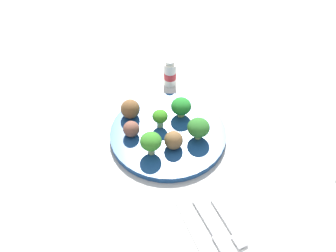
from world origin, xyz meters
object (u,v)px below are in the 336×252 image
meatball_back_left (130,109)px  broccoli_floret_far_rim (151,142)px  meatball_back_right (175,140)px  napkin (219,226)px  yogurt_bottle (170,74)px  plate (168,134)px  meatball_mid_right (131,129)px  knife (213,231)px  broccoli_floret_front_right (160,117)px  broccoli_floret_near_rim (198,128)px  broccoli_floret_center (181,106)px  fork (230,225)px

meatball_back_left → broccoli_floret_far_rim: bearing=9.4°
meatball_back_right → napkin: meatball_back_right is taller
meatball_back_left → napkin: meatball_back_left is taller
yogurt_bottle → plate: bearing=-17.0°
meatball_mid_right → yogurt_bottle: bearing=140.7°
broccoli_floret_far_rim → meatball_mid_right: 0.08m
meatball_mid_right → knife: meatball_mid_right is taller
broccoli_floret_front_right → napkin: size_ratio=0.28×
broccoli_floret_near_rim → napkin: broccoli_floret_near_rim is taller
broccoli_floret_near_rim → broccoli_floret_center: 0.08m
broccoli_floret_far_rim → yogurt_bottle: yogurt_bottle is taller
plate → fork: size_ratio=2.31×
meatball_mid_right → fork: meatball_mid_right is taller
meatball_back_right → napkin: 0.22m
meatball_mid_right → knife: bearing=19.9°
broccoli_floret_front_right → plate: bearing=28.2°
meatball_back_left → meatball_mid_right: meatball_back_left is taller
napkin → fork: 0.02m
broccoli_floret_near_rim → broccoli_floret_far_rim: size_ratio=0.95×
broccoli_floret_far_rim → plate: bearing=134.4°
broccoli_floret_near_rim → fork: (0.23, -0.01, -0.04)m
meatball_back_right → knife: (0.22, 0.02, -0.03)m
broccoli_floret_far_rim → yogurt_bottle: size_ratio=0.73×
broccoli_floret_center → meatball_back_left: (-0.03, -0.12, -0.01)m
meatball_back_left → knife: meatball_back_left is taller
plate → knife: bearing=3.7°
meatball_back_left → napkin: 0.36m
meatball_back_left → yogurt_bottle: 0.17m
meatball_back_right → plate: bearing=-177.3°
meatball_back_right → yogurt_bottle: yogurt_bottle is taller
fork → broccoli_floret_far_rim: bearing=-153.6°
meatball_back_right → fork: meatball_back_right is taller
plate → meatball_back_left: meatball_back_left is taller
broccoli_floret_near_rim → broccoli_floret_far_rim: bearing=-82.2°
broccoli_floret_near_rim → plate: bearing=-120.1°
meatball_mid_right → fork: size_ratio=0.32×
plate → broccoli_floret_center: broccoli_floret_center is taller
broccoli_floret_near_rim → fork: 0.24m
broccoli_floret_center → knife: 0.32m
napkin → knife: (0.01, -0.02, 0.00)m
meatball_back_left → fork: 0.37m
napkin → broccoli_floret_front_right: bearing=-170.7°
broccoli_floret_far_rim → meatball_back_left: size_ratio=1.22×
broccoli_floret_center → meatball_back_right: bearing=-24.8°
fork → meatball_mid_right: bearing=-153.7°
fork → meatball_back_right: bearing=-167.0°
broccoli_floret_center → meatball_back_left: broccoli_floret_center is taller
broccoli_floret_near_rim → fork: bearing=-2.4°
knife → yogurt_bottle: 0.46m
broccoli_floret_center → meatball_back_right: size_ratio=1.17×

